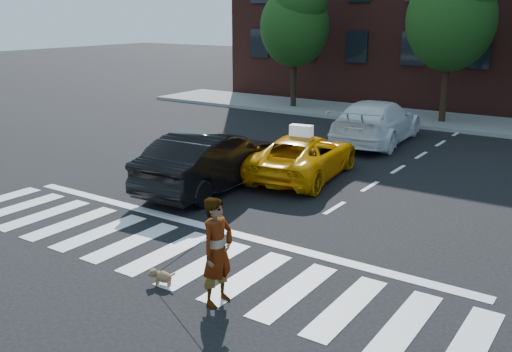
# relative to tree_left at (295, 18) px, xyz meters

# --- Properties ---
(ground) EXTENTS (120.00, 120.00, 0.00)m
(ground) POSITION_rel_tree_left_xyz_m (6.97, -17.00, -4.44)
(ground) COLOR black
(ground) RESTS_ON ground
(crosswalk) EXTENTS (13.00, 2.40, 0.01)m
(crosswalk) POSITION_rel_tree_left_xyz_m (6.97, -17.00, -4.43)
(crosswalk) COLOR silver
(crosswalk) RESTS_ON ground
(stop_line) EXTENTS (12.00, 0.30, 0.01)m
(stop_line) POSITION_rel_tree_left_xyz_m (6.97, -15.40, -4.43)
(stop_line) COLOR silver
(stop_line) RESTS_ON ground
(sidewalk_far) EXTENTS (30.00, 4.00, 0.15)m
(sidewalk_far) POSITION_rel_tree_left_xyz_m (6.97, 0.50, -4.37)
(sidewalk_far) COLOR slate
(sidewalk_far) RESTS_ON ground
(tree_left) EXTENTS (3.39, 3.38, 6.50)m
(tree_left) POSITION_rel_tree_left_xyz_m (0.00, 0.00, 0.00)
(tree_left) COLOR black
(tree_left) RESTS_ON ground
(tree_mid) EXTENTS (3.69, 3.69, 7.10)m
(tree_mid) POSITION_rel_tree_left_xyz_m (7.50, -0.00, 0.41)
(tree_mid) COLOR black
(tree_mid) RESTS_ON ground
(taxi) EXTENTS (2.70, 4.83, 1.28)m
(taxi) POSITION_rel_tree_left_xyz_m (6.53, -10.56, -3.80)
(taxi) COLOR orange
(taxi) RESTS_ON ground
(black_sedan) EXTENTS (2.04, 5.02, 1.62)m
(black_sedan) POSITION_rel_tree_left_xyz_m (4.97, -13.02, -3.63)
(black_sedan) COLOR black
(black_sedan) RESTS_ON ground
(white_suv) EXTENTS (2.71, 5.68, 1.60)m
(white_suv) POSITION_rel_tree_left_xyz_m (6.50, -5.02, -3.64)
(white_suv) COLOR white
(white_suv) RESTS_ON ground
(woman) EXTENTS (0.48, 0.70, 1.86)m
(woman) POSITION_rel_tree_left_xyz_m (9.10, -18.05, -3.51)
(woman) COLOR #999999
(woman) RESTS_ON ground
(dog) EXTENTS (0.50, 0.33, 0.30)m
(dog) POSITION_rel_tree_left_xyz_m (7.85, -18.11, -4.27)
(dog) COLOR #91684A
(dog) RESTS_ON ground
(taxi_sign) EXTENTS (0.68, 0.36, 0.32)m
(taxi_sign) POSITION_rel_tree_left_xyz_m (6.53, -10.76, -3.01)
(taxi_sign) COLOR white
(taxi_sign) RESTS_ON taxi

